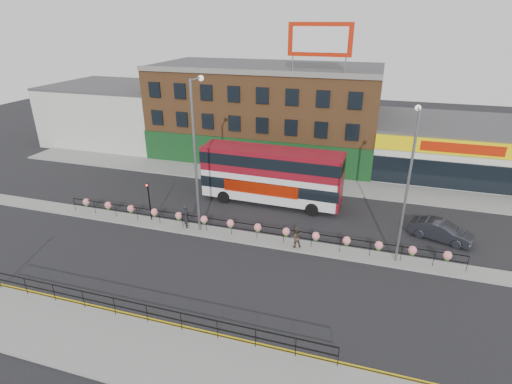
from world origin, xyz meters
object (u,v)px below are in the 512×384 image
(lamp_column_east, at_px, (409,176))
(double_decker_bus, at_px, (272,171))
(pedestrian_a, at_px, (186,216))
(lamp_column_west, at_px, (196,145))
(car, at_px, (441,231))
(pedestrian_b, at_px, (296,237))

(lamp_column_east, bearing_deg, double_decker_bus, 148.18)
(pedestrian_a, bearing_deg, lamp_column_west, -103.88)
(car, relative_size, lamp_column_west, 0.41)
(double_decker_bus, relative_size, car, 2.65)
(double_decker_bus, height_order, car, double_decker_bus)
(car, xyz_separation_m, lamp_column_east, (-3.15, -3.89, 5.41))
(car, height_order, lamp_column_east, lamp_column_east)
(pedestrian_a, height_order, lamp_column_west, lamp_column_west)
(car, height_order, lamp_column_west, lamp_column_west)
(pedestrian_a, height_order, pedestrian_b, pedestrian_a)
(double_decker_bus, height_order, lamp_column_west, lamp_column_west)
(lamp_column_west, bearing_deg, car, 12.35)
(car, bearing_deg, pedestrian_b, 132.06)
(double_decker_bus, xyz_separation_m, lamp_column_west, (-3.88, -6.37, 3.80))
(pedestrian_a, relative_size, lamp_column_west, 0.17)
(double_decker_bus, relative_size, lamp_column_east, 1.21)
(car, bearing_deg, double_decker_bus, 97.50)
(pedestrian_b, distance_m, lamp_column_east, 8.54)
(pedestrian_b, relative_size, lamp_column_east, 0.15)
(car, relative_size, pedestrian_b, 3.01)
(lamp_column_west, distance_m, lamp_column_east, 14.29)
(lamp_column_east, bearing_deg, pedestrian_a, -179.65)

